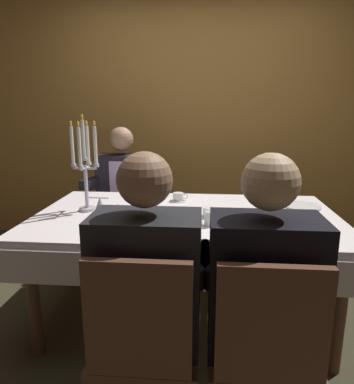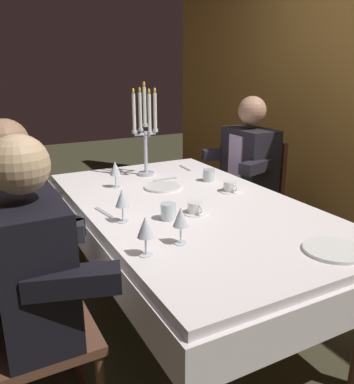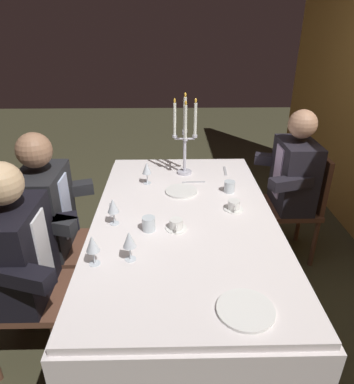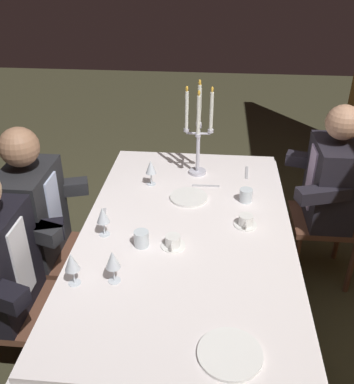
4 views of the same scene
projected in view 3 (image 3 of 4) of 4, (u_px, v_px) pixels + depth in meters
ground_plane at (184, 306)px, 2.48m from camera, size 12.00×12.00×0.00m
dining_table at (184, 232)px, 2.20m from camera, size 1.94×1.14×0.74m
candelabra at (185, 137)px, 2.59m from camera, size 0.19×0.19×0.62m
dinner_plate_0 at (181, 191)px, 2.43m from camera, size 0.22×0.22×0.01m
dinner_plate_1 at (246, 310)px, 1.45m from camera, size 0.24×0.24×0.01m
wine_glass_0 at (92, 245)px, 1.68m from camera, size 0.07×0.07×0.16m
wine_glass_1 at (113, 206)px, 2.01m from camera, size 0.07×0.07×0.16m
wine_glass_2 at (147, 169)px, 2.51m from camera, size 0.07×0.07×0.16m
wine_glass_3 at (129, 240)px, 1.71m from camera, size 0.07×0.07×0.16m
water_tumbler_0 at (149, 224)px, 1.99m from camera, size 0.07×0.07×0.08m
water_tumbler_1 at (229, 187)px, 2.43m from camera, size 0.08×0.08×0.08m
coffee_cup_0 at (234, 206)px, 2.21m from camera, size 0.13×0.12×0.06m
coffee_cup_1 at (176, 225)px, 2.00m from camera, size 0.13×0.12×0.06m
fork_0 at (194, 182)px, 2.58m from camera, size 0.02×0.17×0.01m
spoon_1 at (111, 210)px, 2.21m from camera, size 0.17×0.05×0.01m
fork_2 at (225, 171)px, 2.76m from camera, size 0.17×0.03×0.01m
seated_diner_0 at (295, 174)px, 2.72m from camera, size 0.63×0.48×1.24m
seated_diner_1 at (45, 210)px, 2.22m from camera, size 0.63×0.48×1.24m
seated_diner_2 at (17, 253)px, 1.82m from camera, size 0.63×0.48×1.24m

